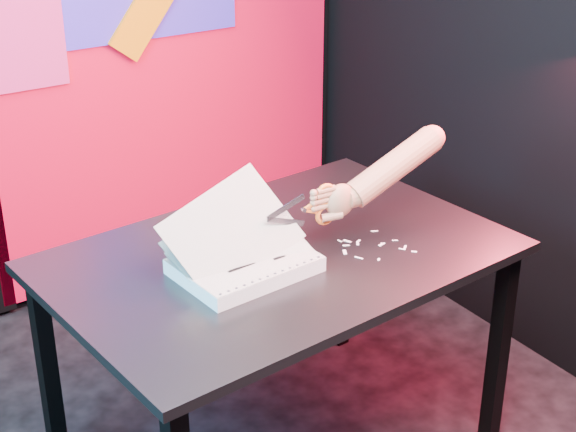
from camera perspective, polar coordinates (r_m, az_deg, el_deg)
room at (r=2.10m, az=-6.91°, el=8.54°), size 3.01×3.01×2.71m
backdrop at (r=3.55m, az=-16.55°, el=8.00°), size 2.88×0.05×2.08m
work_table at (r=2.62m, az=-0.61°, el=-3.90°), size 1.38×0.99×0.75m
printout_stack at (r=2.47m, az=-2.85°, el=-3.07°), size 0.43×0.30×0.28m
scissors at (r=2.55m, az=2.14°, el=0.68°), size 0.23×0.02×0.13m
hand_forearm at (r=2.65m, az=6.29°, el=2.87°), size 0.46×0.10×0.22m
paper_clippings at (r=2.63m, az=5.21°, el=-1.94°), size 0.19×0.19×0.00m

